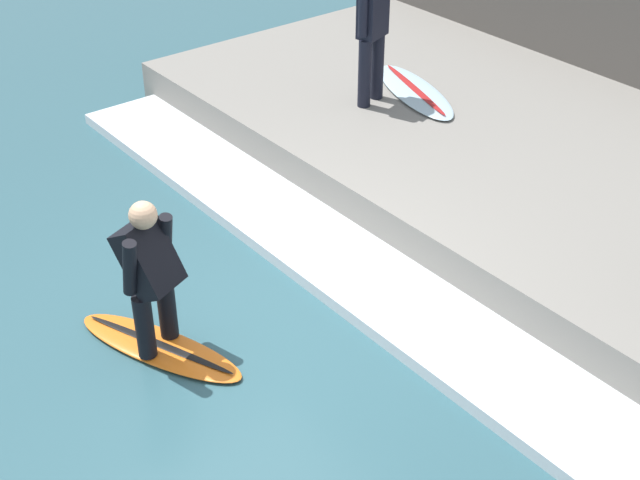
{
  "coord_description": "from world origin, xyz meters",
  "views": [
    {
      "loc": [
        -3.24,
        -5.09,
        4.94
      ],
      "look_at": [
        0.81,
        0.0,
        0.7
      ],
      "focal_mm": 50.0,
      "sensor_mm": 36.0,
      "label": 1
    }
  ],
  "objects_px": {
    "surfer_riding": "(150,270)",
    "surfer_waiting_near": "(372,29)",
    "surfboard_waiting_near": "(415,91)",
    "surfboard_riding": "(160,347)"
  },
  "relations": [
    {
      "from": "surfer_riding",
      "to": "surfboard_waiting_near",
      "type": "bearing_deg",
      "value": 20.81
    },
    {
      "from": "surfer_waiting_near",
      "to": "surfboard_waiting_near",
      "type": "xyz_separation_m",
      "value": [
        0.59,
        -0.16,
        -0.87
      ]
    },
    {
      "from": "surfer_riding",
      "to": "surfer_waiting_near",
      "type": "bearing_deg",
      "value": 25.43
    },
    {
      "from": "surfer_riding",
      "to": "surfboard_waiting_near",
      "type": "height_order",
      "value": "surfer_riding"
    },
    {
      "from": "surfer_riding",
      "to": "surfboard_waiting_near",
      "type": "xyz_separation_m",
      "value": [
        4.64,
        1.76,
        -0.32
      ]
    },
    {
      "from": "surfboard_riding",
      "to": "surfer_waiting_near",
      "type": "relative_size",
      "value": 1.06
    },
    {
      "from": "surfboard_riding",
      "to": "surfer_waiting_near",
      "type": "height_order",
      "value": "surfer_waiting_near"
    },
    {
      "from": "surfboard_riding",
      "to": "surfer_riding",
      "type": "relative_size",
      "value": 1.22
    },
    {
      "from": "surfboard_riding",
      "to": "surfboard_waiting_near",
      "type": "xyz_separation_m",
      "value": [
        4.64,
        1.76,
        0.49
      ]
    },
    {
      "from": "surfer_riding",
      "to": "surfboard_riding",
      "type": "bearing_deg",
      "value": -90.0
    }
  ]
}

